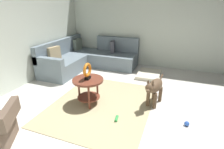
% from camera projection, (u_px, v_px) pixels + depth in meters
% --- Properties ---
extents(ground_plane, '(6.00, 6.00, 0.10)m').
position_uv_depth(ground_plane, '(134.00, 118.00, 3.27)').
color(ground_plane, silver).
extents(wall_right, '(0.12, 6.00, 2.70)m').
position_uv_depth(wall_right, '(161.00, 23.00, 5.30)').
color(wall_right, silver).
rests_on(wall_right, ground_plane).
extents(area_rug, '(2.30, 1.90, 0.01)m').
position_uv_depth(area_rug, '(102.00, 104.00, 3.61)').
color(area_rug, tan).
rests_on(area_rug, ground_plane).
extents(sectional_couch, '(2.20, 2.25, 0.88)m').
position_uv_depth(sectional_couch, '(87.00, 59.00, 5.53)').
color(sectional_couch, slate).
rests_on(sectional_couch, ground_plane).
extents(side_table, '(0.60, 0.60, 0.54)m').
position_uv_depth(side_table, '(88.00, 85.00, 3.49)').
color(side_table, brown).
rests_on(side_table, ground_plane).
extents(torus_sculpture, '(0.28, 0.08, 0.33)m').
position_uv_depth(torus_sculpture, '(87.00, 71.00, 3.38)').
color(torus_sculpture, black).
rests_on(torus_sculpture, side_table).
extents(dog_bed_mat, '(0.80, 0.60, 0.09)m').
position_uv_depth(dog_bed_mat, '(149.00, 74.00, 4.98)').
color(dog_bed_mat, beige).
rests_on(dog_bed_mat, ground_plane).
extents(dog, '(0.84, 0.33, 0.63)m').
position_uv_depth(dog, '(154.00, 88.00, 3.47)').
color(dog, brown).
rests_on(dog, ground_plane).
extents(dog_toy_ball, '(0.08, 0.08, 0.08)m').
position_uv_depth(dog_toy_ball, '(187.00, 124.00, 2.97)').
color(dog_toy_ball, blue).
rests_on(dog_toy_ball, ground_plane).
extents(dog_toy_rope, '(0.16, 0.08, 0.05)m').
position_uv_depth(dog_toy_rope, '(117.00, 119.00, 3.12)').
color(dog_toy_rope, green).
rests_on(dog_toy_rope, ground_plane).
extents(dog_toy_bone, '(0.11, 0.19, 0.06)m').
position_uv_depth(dog_toy_bone, '(157.00, 97.00, 3.84)').
color(dog_toy_bone, silver).
rests_on(dog_toy_bone, ground_plane).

